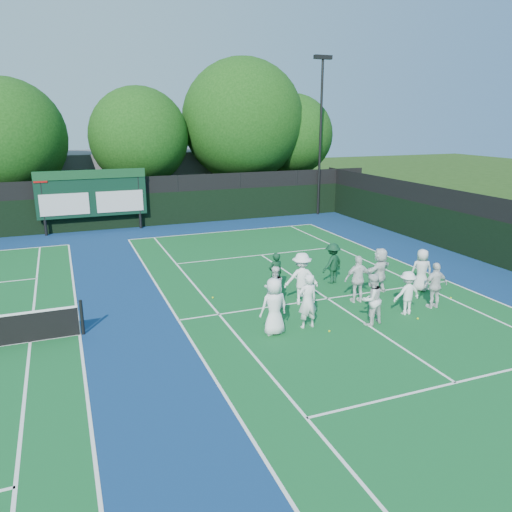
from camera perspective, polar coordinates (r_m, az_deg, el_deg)
name	(u,v)px	position (r m, az deg, el deg)	size (l,w,h in m)	color
ground	(342,308)	(17.50, 9.78, -5.91)	(120.00, 120.00, 0.00)	#1E3C10
court_apron	(163,323)	(16.36, -10.63, -7.51)	(34.00, 32.00, 0.01)	navy
near_court	(327,299)	(18.30, 8.17, -4.84)	(11.05, 23.85, 0.01)	#115725
back_fence	(111,206)	(30.38, -16.27, 5.47)	(34.00, 0.08, 3.00)	black
scoreboard	(92,194)	(29.78, -18.26, 6.75)	(6.00, 0.21, 3.55)	black
clubhouse	(154,178)	(38.68, -11.59, 8.77)	(18.00, 6.00, 4.00)	#57585C
light_pole_right	(321,118)	(33.67, 7.43, 15.34)	(1.20, 0.30, 10.12)	black
tree_b	(9,141)	(33.56, -26.42, 11.67)	(6.99, 6.99, 8.68)	black
tree_c	(141,139)	(33.86, -12.97, 12.88)	(6.30, 6.30, 8.32)	black
tree_d	(244,124)	(35.62, -1.33, 14.89)	(8.32, 8.32, 10.33)	black
tree_e	(294,137)	(37.11, 4.32, 13.40)	(5.77, 5.77, 8.03)	black
tennis_ball_0	(329,331)	(15.57, 8.38, -8.49)	(0.07, 0.07, 0.07)	#C4D919
tennis_ball_1	(306,284)	(19.71, 5.69, -3.19)	(0.07, 0.07, 0.07)	#C4D919
tennis_ball_2	(451,298)	(19.45, 21.37, -4.48)	(0.07, 0.07, 0.07)	#C4D919
tennis_ball_3	(213,298)	(18.22, -4.96, -4.75)	(0.07, 0.07, 0.07)	#C4D919
tennis_ball_5	(418,319)	(17.15, 18.00, -6.81)	(0.07, 0.07, 0.07)	#C4D919
player_front_0	(274,306)	(14.99, 2.08, -5.78)	(0.87, 0.56, 1.77)	white
player_front_1	(308,301)	(15.50, 5.92, -5.15)	(0.64, 0.42, 1.76)	white
player_front_2	(371,299)	(16.10, 13.02, -4.84)	(0.81, 0.63, 1.67)	white
player_front_3	(407,293)	(17.25, 16.88, -4.07)	(0.96, 0.55, 1.49)	white
player_front_4	(435,285)	(18.10, 19.81, -3.19)	(0.95, 0.40, 1.62)	white
player_back_0	(274,287)	(17.07, 2.11, -3.59)	(0.72, 0.56, 1.49)	white
player_back_1	(301,279)	(17.44, 5.22, -2.59)	(1.20, 0.69, 1.85)	white
player_back_2	(358,279)	(17.91, 11.60, -2.61)	(1.00, 0.42, 1.71)	white
player_back_3	(380,271)	(19.05, 13.95, -1.63)	(1.60, 0.51, 1.73)	white
player_back_4	(421,270)	(19.71, 18.39, -1.55)	(0.79, 0.52, 1.62)	silver
coach_left	(275,274)	(18.32, 2.24, -2.05)	(0.58, 0.38, 1.60)	#0E341E
coach_right	(332,263)	(19.81, 8.72, -0.85)	(1.04, 0.60, 1.62)	#0F3720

